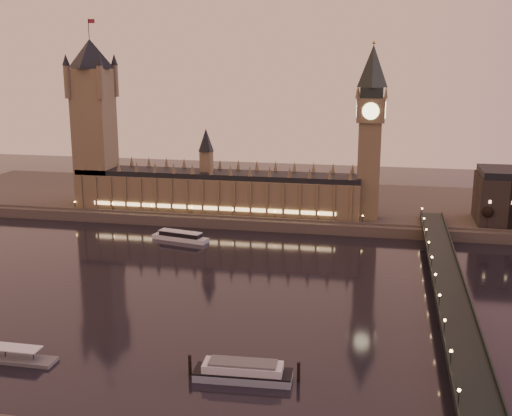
{
  "coord_description": "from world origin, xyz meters",
  "views": [
    {
      "loc": [
        63.86,
        -260.25,
        101.21
      ],
      "look_at": [
        3.26,
        35.0,
        29.91
      ],
      "focal_mm": 45.0,
      "sensor_mm": 36.0,
      "label": 1
    }
  ],
  "objects": [
    {
      "name": "big_ben",
      "position": [
        53.99,
        120.99,
        63.95
      ],
      "size": [
        17.68,
        17.68,
        104.0
      ],
      "color": "brown",
      "rests_on": "ground"
    },
    {
      "name": "cruise_boat_a",
      "position": [
        -48.09,
        72.42,
        2.34
      ],
      "size": [
        33.99,
        14.19,
        5.31
      ],
      "rotation": [
        0.0,
        0.0,
        -0.22
      ],
      "color": "silver",
      "rests_on": "ground"
    },
    {
      "name": "westminster_bridge",
      "position": [
        91.61,
        0.0,
        5.52
      ],
      "size": [
        13.2,
        260.0,
        15.3
      ],
      "color": "black",
      "rests_on": "ground"
    },
    {
      "name": "victoria_tower",
      "position": [
        -120.0,
        121.0,
        65.79
      ],
      "size": [
        31.68,
        31.68,
        118.0
      ],
      "color": "brown",
      "rests_on": "ground"
    },
    {
      "name": "bare_tree_0",
      "position": [
        122.23,
        109.0,
        15.51
      ],
      "size": [
        6.26,
        6.26,
        12.72
      ],
      "color": "black",
      "rests_on": "ground"
    },
    {
      "name": "ground",
      "position": [
        0.0,
        0.0,
        0.0
      ],
      "size": [
        700.0,
        700.0,
        0.0
      ],
      "primitive_type": "plane",
      "color": "black",
      "rests_on": "ground"
    },
    {
      "name": "far_embankment",
      "position": [
        30.0,
        165.0,
        3.0
      ],
      "size": [
        560.0,
        130.0,
        6.0
      ],
      "primitive_type": "cube",
      "color": "#423D35",
      "rests_on": "ground"
    },
    {
      "name": "moored_barge",
      "position": [
        21.97,
        -77.1,
        2.83
      ],
      "size": [
        36.51,
        10.66,
        6.7
      ],
      "rotation": [
        0.0,
        0.0,
        0.06
      ],
      "color": "#8799AC",
      "rests_on": "ground"
    },
    {
      "name": "palace_of_westminster",
      "position": [
        -40.12,
        120.99,
        21.71
      ],
      "size": [
        180.0,
        26.62,
        52.0
      ],
      "color": "brown",
      "rests_on": "ground"
    }
  ]
}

